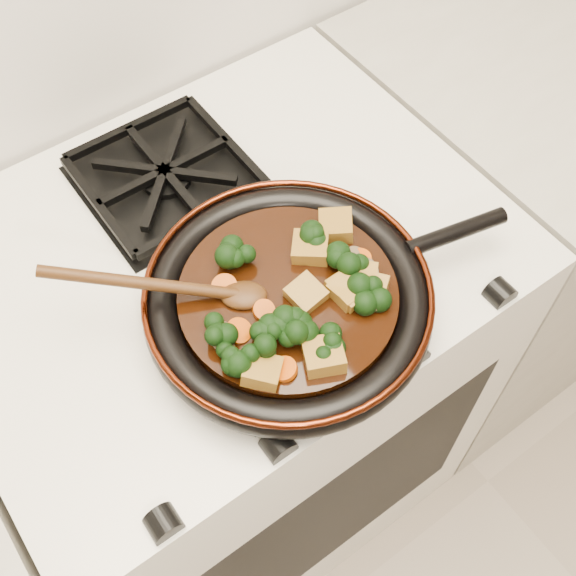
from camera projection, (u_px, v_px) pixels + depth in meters
stove at (238, 388)px, 1.35m from camera, size 0.76×0.60×0.90m
burner_grate_front at (279, 312)px, 0.90m from camera, size 0.23×0.23×0.03m
burner_grate_back at (165, 176)px, 1.03m from camera, size 0.23×0.23×0.03m
skillet at (290, 299)px, 0.88m from camera, size 0.48×0.35×0.05m
braising_sauce at (288, 297)px, 0.87m from camera, size 0.27×0.27×0.02m
tofu_cube_0 at (262, 371)px, 0.80m from camera, size 0.06×0.06×0.03m
tofu_cube_1 at (311, 248)px, 0.89m from camera, size 0.06×0.06×0.03m
tofu_cube_2 at (358, 280)px, 0.87m from camera, size 0.06×0.06×0.03m
tofu_cube_3 at (350, 290)px, 0.86m from camera, size 0.05×0.05×0.03m
tofu_cube_4 at (349, 289)px, 0.86m from camera, size 0.05×0.05×0.03m
tofu_cube_5 at (306, 294)px, 0.85m from camera, size 0.04×0.05×0.03m
tofu_cube_6 at (336, 226)px, 0.91m from camera, size 0.06×0.06×0.03m
tofu_cube_7 at (324, 356)px, 0.81m from camera, size 0.06×0.06×0.03m
tofu_cube_8 at (371, 289)px, 0.86m from camera, size 0.05×0.05×0.03m
broccoli_floret_0 at (368, 295)px, 0.85m from camera, size 0.07×0.07×0.06m
broccoli_floret_1 at (297, 331)px, 0.82m from camera, size 0.09×0.09×0.07m
broccoli_floret_2 at (270, 338)px, 0.82m from camera, size 0.09×0.08×0.07m
broccoli_floret_3 at (310, 246)px, 0.89m from camera, size 0.09×0.09×0.06m
broccoli_floret_4 at (236, 254)px, 0.88m from camera, size 0.08×0.09×0.07m
broccoli_floret_5 at (238, 355)px, 0.81m from camera, size 0.08×0.08×0.06m
broccoli_floret_6 at (349, 261)px, 0.88m from camera, size 0.08×0.08×0.07m
broccoli_floret_7 at (325, 344)px, 0.82m from camera, size 0.08×0.08×0.07m
broccoli_floret_8 at (288, 328)px, 0.83m from camera, size 0.09×0.09×0.07m
broccoli_floret_9 at (213, 337)px, 0.82m from camera, size 0.08×0.09×0.07m
carrot_coin_0 at (368, 295)px, 0.86m from camera, size 0.03×0.03×0.01m
carrot_coin_1 at (238, 331)px, 0.83m from camera, size 0.03×0.03×0.02m
carrot_coin_2 at (284, 369)px, 0.80m from camera, size 0.03×0.03×0.02m
carrot_coin_3 at (225, 286)px, 0.86m from camera, size 0.03×0.03×0.02m
carrot_coin_4 at (264, 310)px, 0.85m from camera, size 0.03×0.03×0.02m
carrot_coin_5 at (359, 259)px, 0.89m from camera, size 0.03×0.03×0.01m
mushroom_slice_0 at (359, 259)px, 0.88m from camera, size 0.04×0.04×0.03m
mushroom_slice_1 at (370, 302)px, 0.85m from camera, size 0.04×0.04×0.02m
mushroom_slice_2 at (223, 337)px, 0.82m from camera, size 0.05×0.05×0.03m
mushroom_slice_3 at (365, 271)px, 0.87m from camera, size 0.04×0.04×0.02m
wooden_spoon at (188, 289)px, 0.84m from camera, size 0.14×0.11×0.24m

